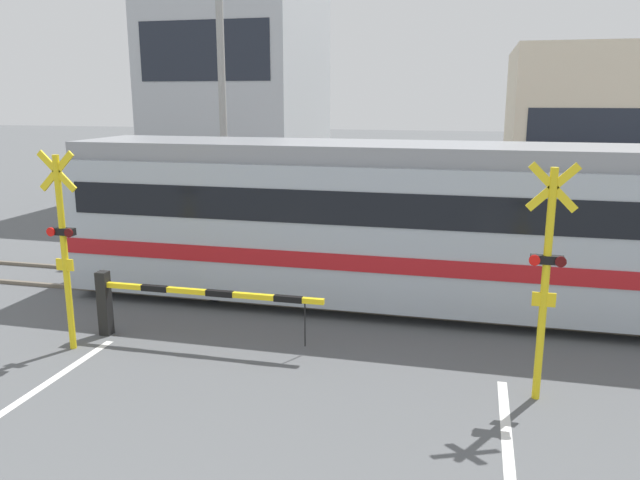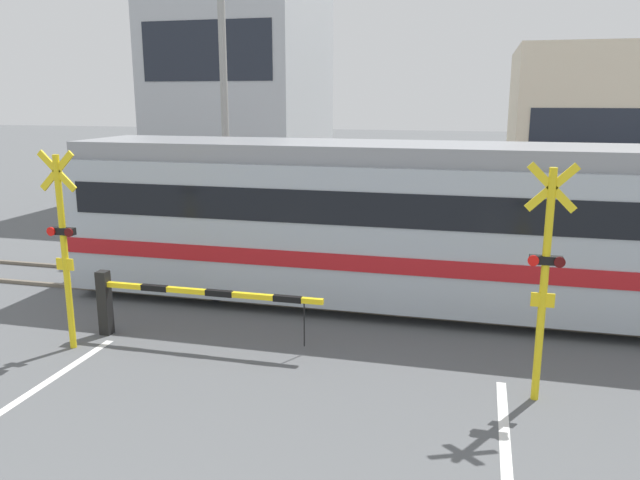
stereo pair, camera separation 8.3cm
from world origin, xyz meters
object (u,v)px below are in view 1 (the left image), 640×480
crossing_barrier_near (158,298)px  crossing_barrier_far (460,243)px  commuter_train (463,223)px  crossing_signal_left (63,242)px  crossing_signal_right (546,273)px  pedestrian (401,216)px

crossing_barrier_near → crossing_barrier_far: bearing=48.0°
commuter_train → crossing_barrier_near: (-5.14, -3.00, -1.01)m
crossing_signal_left → crossing_signal_right: size_ratio=1.00×
crossing_barrier_far → crossing_signal_left: (-6.35, -6.33, 1.11)m
commuter_train → crossing_barrier_near: commuter_train is taller
crossing_barrier_far → pedestrian: bearing=129.6°
crossing_barrier_near → crossing_signal_right: bearing=-6.5°
commuter_train → pedestrian: size_ratio=9.48×
commuter_train → pedestrian: commuter_train is taller
crossing_barrier_far → crossing_signal_right: crossing_signal_right is taller
crossing_barrier_near → crossing_barrier_far: 7.56m
crossing_barrier_near → crossing_signal_left: (-1.29, -0.72, 1.11)m
commuter_train → crossing_signal_left: 7.43m
commuter_train → crossing_signal_left: (-6.43, -3.71, 0.10)m
commuter_train → crossing_signal_right: 3.91m
crossing_signal_left → pedestrian: size_ratio=1.98×
crossing_signal_left → pedestrian: (4.67, 8.37, -0.89)m
commuter_train → crossing_signal_right: (1.20, -3.71, 0.10)m
crossing_signal_left → crossing_barrier_near: bearing=29.2°
crossing_signal_right → pedestrian: size_ratio=1.98×
crossing_signal_right → pedestrian: crossing_signal_right is taller
crossing_signal_right → crossing_barrier_far: bearing=101.5°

